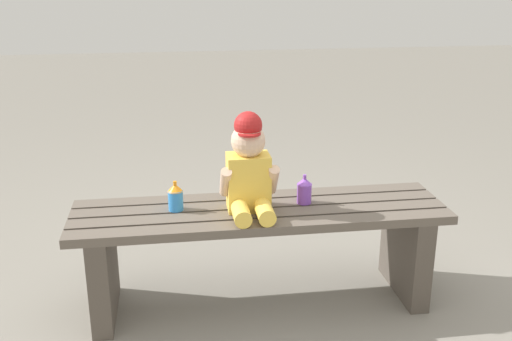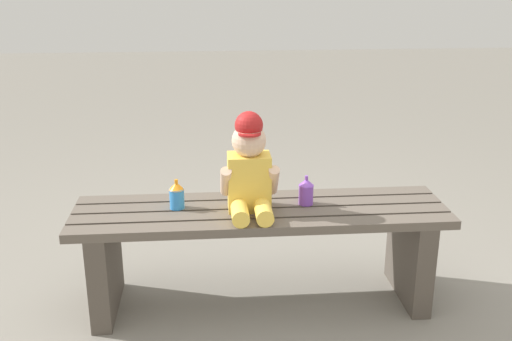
{
  "view_description": "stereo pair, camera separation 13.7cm",
  "coord_description": "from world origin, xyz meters",
  "px_view_note": "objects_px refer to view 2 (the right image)",
  "views": [
    {
      "loc": [
        -0.35,
        -2.25,
        1.37
      ],
      "look_at": [
        -0.02,
        -0.05,
        0.61
      ],
      "focal_mm": 42.37,
      "sensor_mm": 36.0,
      "label": 1
    },
    {
      "loc": [
        -0.21,
        -2.27,
        1.37
      ],
      "look_at": [
        -0.02,
        -0.05,
        0.61
      ],
      "focal_mm": 42.37,
      "sensor_mm": 36.0,
      "label": 2
    }
  ],
  "objects_px": {
    "park_bench": "(261,239)",
    "child_figure": "(249,169)",
    "sippy_cup_right": "(306,191)",
    "sippy_cup_left": "(177,195)"
  },
  "relations": [
    {
      "from": "park_bench",
      "to": "sippy_cup_left",
      "type": "xyz_separation_m",
      "value": [
        -0.34,
        0.03,
        0.2
      ]
    },
    {
      "from": "child_figure",
      "to": "sippy_cup_right",
      "type": "height_order",
      "value": "child_figure"
    },
    {
      "from": "sippy_cup_left",
      "to": "sippy_cup_right",
      "type": "relative_size",
      "value": 1.0
    },
    {
      "from": "child_figure",
      "to": "park_bench",
      "type": "bearing_deg",
      "value": 16.66
    },
    {
      "from": "child_figure",
      "to": "sippy_cup_left",
      "type": "distance_m",
      "value": 0.32
    },
    {
      "from": "park_bench",
      "to": "child_figure",
      "type": "bearing_deg",
      "value": -163.34
    },
    {
      "from": "park_bench",
      "to": "child_figure",
      "type": "xyz_separation_m",
      "value": [
        -0.05,
        -0.01,
        0.32
      ]
    },
    {
      "from": "child_figure",
      "to": "sippy_cup_right",
      "type": "bearing_deg",
      "value": 10.17
    },
    {
      "from": "park_bench",
      "to": "child_figure",
      "type": "distance_m",
      "value": 0.32
    },
    {
      "from": "sippy_cup_right",
      "to": "child_figure",
      "type": "bearing_deg",
      "value": -169.83
    }
  ]
}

